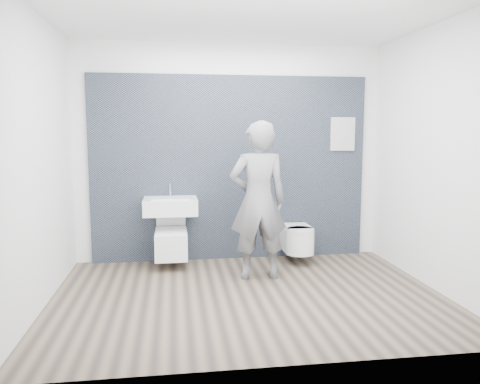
{
  "coord_description": "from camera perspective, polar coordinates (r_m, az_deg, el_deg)",
  "views": [
    {
      "loc": [
        -0.74,
        -4.6,
        1.68
      ],
      "look_at": [
        0.0,
        0.6,
        1.0
      ],
      "focal_mm": 35.0,
      "sensor_mm": 36.0,
      "label": 1
    }
  ],
  "objects": [
    {
      "name": "tile_wall",
      "position": [
        6.34,
        -1.12,
        -7.99
      ],
      "size": [
        3.6,
        0.06,
        2.4
      ],
      "primitive_type": "cube",
      "color": "black",
      "rests_on": "ground"
    },
    {
      "name": "room_shell",
      "position": [
        4.66,
        1.05,
        8.11
      ],
      "size": [
        4.0,
        4.0,
        4.0
      ],
      "color": "white",
      "rests_on": "ground"
    },
    {
      "name": "washbasin",
      "position": [
        5.87,
        -8.47,
        -1.65
      ],
      "size": [
        0.66,
        0.49,
        0.49
      ],
      "color": "white",
      "rests_on": "ground"
    },
    {
      "name": "toilet_square",
      "position": [
        5.92,
        -8.39,
        -6.03
      ],
      "size": [
        0.39,
        0.57,
        0.74
      ],
      "color": "white",
      "rests_on": "ground"
    },
    {
      "name": "visitor",
      "position": [
        5.31,
        2.23,
        -1.07
      ],
      "size": [
        0.66,
        0.44,
        1.8
      ],
      "primitive_type": "imported",
      "rotation": [
        0.0,
        0.0,
        3.16
      ],
      "color": "slate",
      "rests_on": "ground"
    },
    {
      "name": "info_placard",
      "position": [
        6.65,
        12.01,
        -7.44
      ],
      "size": [
        0.33,
        0.03,
        0.44
      ],
      "primitive_type": "cube",
      "color": "white",
      "rests_on": "ground"
    },
    {
      "name": "toilet_rounded",
      "position": [
        6.1,
        7.05,
        -5.72
      ],
      "size": [
        0.36,
        0.61,
        0.33
      ],
      "color": "white",
      "rests_on": "ground"
    },
    {
      "name": "ground",
      "position": [
        4.95,
        1.0,
        -12.45
      ],
      "size": [
        4.0,
        4.0,
        0.0
      ],
      "primitive_type": "plane",
      "color": "brown",
      "rests_on": "ground"
    }
  ]
}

